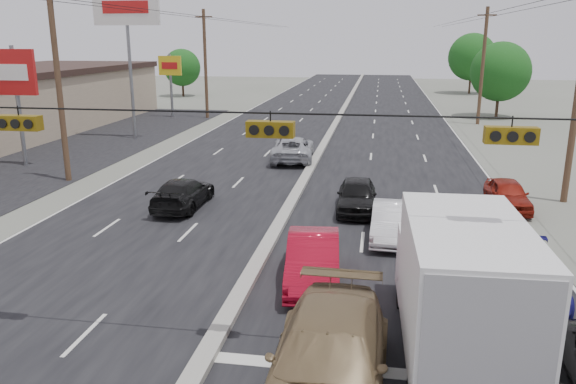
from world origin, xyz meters
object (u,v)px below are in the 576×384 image
Objects in this scene: utility_pole_left_c at (205,64)px; red_sedan at (313,260)px; tree_right_mid at (500,72)px; queue_car_e at (507,195)px; queue_car_a at (357,196)px; oncoming_far at (293,149)px; queue_car_d at (531,276)px; oncoming_near at (183,193)px; box_truck at (459,287)px; tree_left_far at (182,68)px; pole_sign_far at (170,71)px; pole_sign_billboard at (127,17)px; queue_car_b at (391,222)px; utility_pole_left_b at (59,84)px; utility_pole_right_c at (483,66)px; tree_right_far at (472,57)px; tan_sedan at (328,361)px; pole_sign_mid at (15,79)px.

red_sedan is (14.49, -35.82, -4.36)m from utility_pole_left_c.
utility_pole_left_c reaches higher than tree_right_mid.
tree_right_mid is at bearing 78.66° from queue_car_e.
queue_car_a is 0.78× the size of oncoming_far.
oncoming_near reaches higher than queue_car_d.
tree_left_far is at bearing 113.53° from box_truck.
pole_sign_far is 45.24m from box_truck.
queue_car_b is at bearing -45.73° from pole_sign_billboard.
utility_pole_left_b and utility_pole_right_c have the same top height.
pole_sign_far is at bearing 124.97° from queue_car_b.
pole_sign_billboard is at bearing -76.81° from tree_left_far.
utility_pole_left_c reaches higher than tree_right_far.
tan_sedan is (15.50, -16.59, -4.24)m from utility_pole_left_b.
pole_sign_billboard is 1.80× the size of tree_left_far.
pole_sign_billboard is at bearing 138.93° from queue_car_d.
tree_right_mid reaches higher than queue_car_d.
red_sedan is (-13.01, -40.82, -3.59)m from tree_right_mid.
tree_left_far reaches higher than oncoming_near.
box_truck is 15.11m from oncoming_near.
pole_sign_billboard is 25.12m from queue_car_a.
oncoming_near is 11.26m from oncoming_far.
pole_sign_far reaches higher than queue_car_a.
pole_sign_billboard is 2.85× the size of queue_car_e.
oncoming_near is (9.78, -16.78, -8.21)m from pole_sign_billboard.
queue_car_b is 5.88m from queue_car_d.
box_truck is at bearing -99.61° from utility_pole_right_c.
red_sedan reaches higher than queue_car_e.
pole_sign_far is 43.46m from queue_car_d.
tree_right_mid is at bearing 63.43° from utility_pole_right_c.
pole_sign_mid is 28.97m from box_truck.
utility_pole_left_b is at bearing -90.00° from utility_pole_left_c.
pole_sign_billboard is 29.39m from queue_car_e.
pole_sign_mid reaches higher than red_sedan.
tree_left_far is 60.83m from red_sedan.
pole_sign_mid is at bearing 138.40° from red_sedan.
tree_left_far is (-7.50, 32.00, -5.15)m from pole_sign_billboard.
pole_sign_mid is (-4.50, -22.00, 0.01)m from utility_pole_left_c.
tree_right_far is 57.20m from queue_car_e.
pole_sign_far is 1.00× the size of tan_sedan.
tree_right_far is at bearing 46.47° from utility_pole_left_c.
pole_sign_billboard reaches higher than queue_car_a.
utility_pole_left_c is 12.73m from pole_sign_billboard.
queue_car_b is (21.44, -9.43, -4.45)m from pole_sign_mid.
pole_sign_billboard is at bearing -156.04° from utility_pole_right_c.
queue_car_d is at bearing -27.17° from utility_pole_left_b.
red_sedan is at bearing 134.21° from box_truck.
utility_pole_left_c reaches higher than oncoming_far.
tree_left_far is 1.35× the size of red_sedan.
red_sedan is 5.03m from queue_car_b.
oncoming_near is at bearing -25.91° from utility_pole_left_b.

